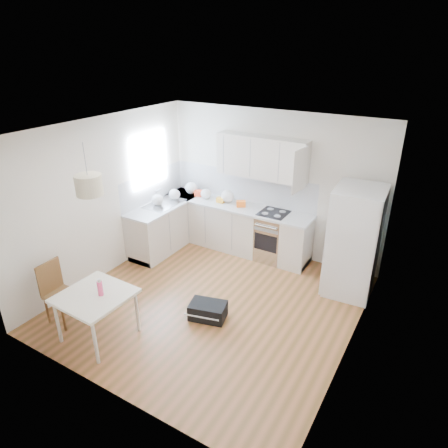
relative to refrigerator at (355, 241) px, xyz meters
name	(u,v)px	position (x,y,z in m)	size (l,w,h in m)	color
floor	(212,303)	(-1.74, -1.50, -0.88)	(4.20, 4.20, 0.00)	brown
ceiling	(209,131)	(-1.74, -1.50, 1.82)	(4.20, 4.20, 0.00)	white
wall_back	(272,184)	(-1.74, 0.60, 0.47)	(4.20, 4.20, 0.00)	silver
wall_left	(106,198)	(-3.84, -1.50, 0.47)	(4.20, 4.20, 0.00)	silver
wall_right	(359,263)	(0.36, -1.50, 0.47)	(4.20, 4.20, 0.00)	silver
window_glassblock	(149,159)	(-3.82, -0.35, 0.87)	(0.02, 1.00, 1.00)	#BFE0F9
cabinets_back	(235,228)	(-2.34, 0.30, -0.44)	(3.00, 0.60, 0.88)	beige
cabinets_left	(167,226)	(-3.54, -0.30, -0.44)	(0.60, 1.80, 0.88)	beige
counter_back	(235,206)	(-2.34, 0.30, 0.02)	(3.02, 0.64, 0.04)	silver
counter_left	(166,204)	(-3.54, -0.30, 0.02)	(0.64, 1.82, 0.04)	silver
backsplash_back	(243,186)	(-2.34, 0.60, 0.33)	(3.00, 0.01, 0.58)	silver
backsplash_left	(153,186)	(-3.83, -0.30, 0.33)	(0.01, 1.80, 0.58)	silver
upper_cabinets	(262,157)	(-1.89, 0.44, 0.99)	(1.70, 0.32, 0.75)	beige
range_oven	(272,237)	(-1.54, 0.30, -0.44)	(0.50, 0.61, 0.88)	#B3B5B7
sink	(164,204)	(-3.54, -0.35, 0.03)	(0.50, 0.80, 0.16)	#B3B5B7
refrigerator	(355,241)	(0.00, 0.00, 0.00)	(0.85, 0.88, 1.77)	silver
dining_table	(95,299)	(-2.66, -2.95, -0.26)	(0.91, 0.91, 0.69)	beige
dining_chair	(62,294)	(-3.35, -2.96, -0.42)	(0.39, 0.39, 0.93)	#4C3117
drink_bottle	(100,287)	(-2.57, -2.91, -0.06)	(0.07, 0.07, 0.25)	#EF4276
gym_bag	(208,311)	(-1.59, -1.84, -0.76)	(0.53, 0.35, 0.24)	black
pendant_lamp	(89,185)	(-2.65, -2.79, 1.30)	(0.33, 0.33, 0.25)	beige
grocery_bag_a	(191,188)	(-3.40, 0.38, 0.16)	(0.27, 0.23, 0.24)	white
grocery_bag_b	(206,194)	(-3.00, 0.30, 0.14)	(0.22, 0.19, 0.20)	white
grocery_bag_c	(228,196)	(-2.53, 0.34, 0.16)	(0.27, 0.23, 0.24)	white
grocery_bag_d	(175,194)	(-3.51, -0.05, 0.14)	(0.23, 0.20, 0.21)	white
grocery_bag_e	(158,200)	(-3.59, -0.46, 0.14)	(0.24, 0.20, 0.21)	white
snack_orange	(241,204)	(-2.20, 0.28, 0.10)	(0.17, 0.11, 0.12)	orange
snack_yellow	(220,200)	(-2.64, 0.26, 0.09)	(0.15, 0.09, 0.10)	orange
snack_red	(199,193)	(-3.19, 0.35, 0.10)	(0.18, 0.11, 0.12)	red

